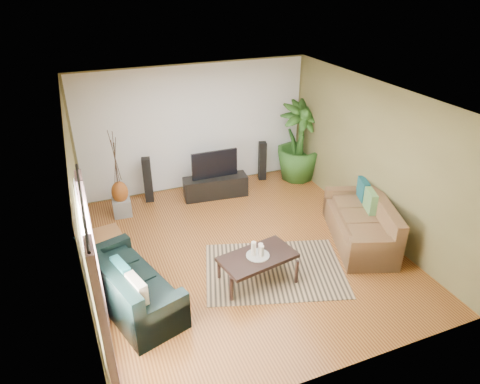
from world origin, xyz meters
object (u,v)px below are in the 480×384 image
sofa_right (360,220)px  potted_plant (299,142)px  sofa_left (130,281)px  side_table (106,250)px  speaker_left (148,180)px  speaker_right (262,161)px  tv_stand (216,187)px  television (215,164)px  coffee_table (257,268)px  pedestal (122,207)px  vase (120,192)px

sofa_right → potted_plant: bearing=-165.1°
sofa_left → side_table: size_ratio=3.20×
speaker_left → speaker_right: speaker_left is taller
tv_stand → television: 0.52m
tv_stand → speaker_left: speaker_left is taller
sofa_left → side_table: sofa_left is taller
sofa_right → speaker_right: speaker_right is taller
speaker_left → potted_plant: potted_plant is taller
speaker_left → coffee_table: bearing=-62.0°
tv_stand → pedestal: bearing=-172.7°
speaker_left → speaker_right: size_ratio=1.07×
television → speaker_left: 1.42m
tv_stand → speaker_right: (1.28, 0.42, 0.23)m
tv_stand → television: bearing=95.8°
pedestal → speaker_left: bearing=32.2°
sofa_right → side_table: bearing=-82.5°
sofa_left → television: television is taller
sofa_right → side_table: (-4.27, 0.93, -0.13)m
sofa_right → television: 3.17m
sofa_right → tv_stand: 3.14m
pedestal → side_table: (-0.46, -1.56, 0.12)m
speaker_left → side_table: size_ratio=1.65×
sofa_left → vase: 2.68m
sofa_right → speaker_right: size_ratio=2.14×
sofa_right → coffee_table: bearing=-60.6°
sofa_left → sofa_right: size_ratio=0.97×
tv_stand → vase: (-1.98, -0.05, 0.28)m
tv_stand → potted_plant: (2.06, 0.16, 0.67)m
tv_stand → television: television is taller
coffee_table → tv_stand: coffee_table is taller
tv_stand → pedestal: (-1.98, -0.05, -0.05)m
speaker_left → sofa_left: bearing=-95.4°
speaker_left → pedestal: size_ratio=2.78×
potted_plant → vase: 4.06m
pedestal → vase: 0.33m
sofa_right → television: (-1.84, 2.56, 0.32)m
sofa_left → pedestal: 2.69m
speaker_left → speaker_right: (2.64, 0.08, -0.03)m
television → pedestal: size_ratio=2.85×
coffee_table → vase: bearing=109.5°
sofa_right → coffee_table: (-2.14, -0.37, -0.19)m
sofa_left → vase: (0.23, 2.67, 0.08)m
side_table → coffee_table: bearing=-31.3°
speaker_right → pedestal: bearing=-159.0°
potted_plant → side_table: size_ratio=3.08×
sofa_right → side_table: 4.38m
television → speaker_right: 1.37m
tv_stand → vase: vase is taller
speaker_left → vase: (-0.62, -0.39, 0.02)m
speaker_left → tv_stand: bearing=-3.8°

